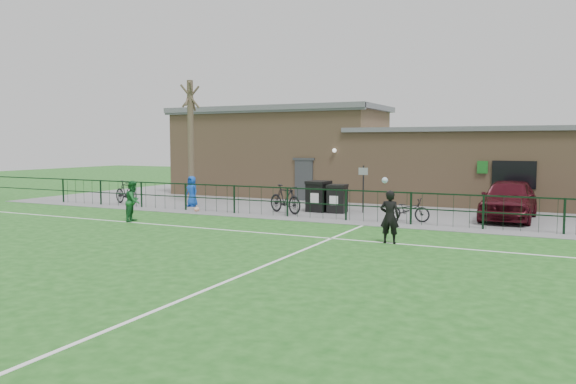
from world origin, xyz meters
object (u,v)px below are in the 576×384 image
at_px(wheelie_bin_left, 319,197).
at_px(ball_ground, 197,209).
at_px(bicycle_b, 126,192).
at_px(outfield_player, 133,201).
at_px(sign_post, 363,189).
at_px(bare_tree, 191,142).
at_px(bicycle_e, 408,210).
at_px(wheelie_bin_right, 337,200).
at_px(spectator_child, 192,191).
at_px(bicycle_d, 285,199).
at_px(car_maroon, 509,199).

bearing_deg(wheelie_bin_left, ball_ground, -149.71).
bearing_deg(bicycle_b, wheelie_bin_left, -65.02).
height_order(bicycle_b, ball_ground, bicycle_b).
bearing_deg(outfield_player, sign_post, -67.76).
xyz_separation_m(bare_tree, ball_ground, (2.25, -2.74, -2.89)).
bearing_deg(ball_ground, bicycle_e, 6.22).
distance_m(wheelie_bin_right, bicycle_e, 3.60).
bearing_deg(outfield_player, spectator_child, -9.11).
relative_size(bare_tree, outfield_player, 3.88).
bearing_deg(bicycle_d, bicycle_b, 115.76).
bearing_deg(spectator_child, wheelie_bin_right, 21.55).
bearing_deg(spectator_child, sign_post, 23.51).
xyz_separation_m(wheelie_bin_right, ball_ground, (-5.60, -2.30, -0.46)).
xyz_separation_m(bicycle_d, outfield_player, (-4.14, -4.60, 0.15)).
bearing_deg(sign_post, car_maroon, 5.15).
xyz_separation_m(car_maroon, bicycle_e, (-3.37, -2.24, -0.35)).
distance_m(sign_post, spectator_child, 8.01).
relative_size(bare_tree, spectator_child, 4.23).
xyz_separation_m(bare_tree, bicycle_b, (-2.58, -1.77, -2.41)).
distance_m(wheelie_bin_left, bicycle_e, 4.43).
bearing_deg(car_maroon, spectator_child, -171.42).
xyz_separation_m(bare_tree, wheelie_bin_right, (7.85, -0.44, -2.43)).
distance_m(wheelie_bin_right, bicycle_d, 2.23).
relative_size(bare_tree, bicycle_b, 3.17).
bearing_deg(bicycle_b, sign_post, -64.40).
height_order(sign_post, bicycle_e, sign_post).
relative_size(wheelie_bin_left, ball_ground, 5.47).
height_order(sign_post, ball_ground, sign_post).
distance_m(bare_tree, bicycle_d, 6.62).
relative_size(bicycle_d, bicycle_e, 1.19).
bearing_deg(bicycle_e, outfield_player, 117.49).
bearing_deg(wheelie_bin_left, bicycle_b, -167.75).
relative_size(sign_post, bicycle_b, 1.06).
height_order(bare_tree, car_maroon, bare_tree).
height_order(wheelie_bin_right, outfield_player, outfield_player).
xyz_separation_m(bicycle_d, bicycle_e, (5.24, -0.15, -0.16)).
bearing_deg(bare_tree, sign_post, -0.27).
relative_size(bicycle_d, outfield_player, 1.30).
xyz_separation_m(bicycle_b, bicycle_d, (8.54, 0.15, 0.03)).
bearing_deg(bicycle_b, wheelie_bin_right, -65.73).
bearing_deg(wheelie_bin_right, car_maroon, 1.25).
distance_m(bare_tree, wheelie_bin_left, 7.39).
height_order(bicycle_b, bicycle_e, bicycle_b).
height_order(bare_tree, spectator_child, bare_tree).
bearing_deg(spectator_child, outfield_player, -65.54).
bearing_deg(bicycle_d, car_maroon, -51.58).
height_order(car_maroon, ball_ground, car_maroon).
bearing_deg(car_maroon, bare_tree, -176.93).
height_order(wheelie_bin_left, outfield_player, outfield_player).
distance_m(sign_post, bicycle_e, 2.96).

